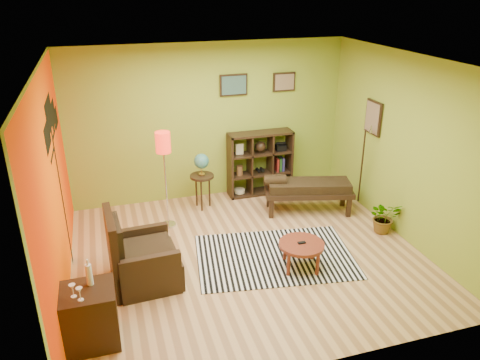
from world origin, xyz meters
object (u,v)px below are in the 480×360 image
object	(u,v)px
armchair	(140,262)
bench	(306,188)
coffee_table	(301,247)
side_cabinet	(90,316)
floor_lamp	(164,151)
cube_shelf	(261,163)
globe_table	(202,167)
potted_plant	(384,220)

from	to	relation	value
armchair	bench	size ratio (longest dim) A/B	0.66
coffee_table	side_cabinet	size ratio (longest dim) A/B	0.63
bench	floor_lamp	bearing A→B (deg)	175.45
cube_shelf	bench	xyz separation A→B (m)	(0.49, -0.97, -0.16)
armchair	globe_table	bearing A→B (deg)	56.70
cube_shelf	bench	world-z (taller)	cube_shelf
bench	potted_plant	distance (m)	1.38
coffee_table	side_cabinet	world-z (taller)	side_cabinet
globe_table	potted_plant	distance (m)	3.14
floor_lamp	potted_plant	world-z (taller)	floor_lamp
side_cabinet	globe_table	bearing A→B (deg)	56.74
side_cabinet	floor_lamp	distance (m)	2.90
bench	cube_shelf	bearing A→B (deg)	116.89
coffee_table	potted_plant	size ratio (longest dim) A/B	1.18
armchair	potted_plant	bearing A→B (deg)	3.71
globe_table	bench	distance (m)	1.84
side_cabinet	cube_shelf	bearing A→B (deg)	46.08
side_cabinet	potted_plant	world-z (taller)	side_cabinet
coffee_table	globe_table	distance (m)	2.46
floor_lamp	globe_table	world-z (taller)	floor_lamp
coffee_table	armchair	bearing A→B (deg)	172.12
coffee_table	armchair	world-z (taller)	armchair
coffee_table	side_cabinet	xyz separation A→B (m)	(-2.82, -0.68, 0.01)
floor_lamp	cube_shelf	distance (m)	2.16
side_cabinet	floor_lamp	size ratio (longest dim) A/B	0.62
floor_lamp	globe_table	bearing A→B (deg)	34.94
armchair	floor_lamp	distance (m)	1.86
side_cabinet	potted_plant	distance (m)	4.67
floor_lamp	bench	xyz separation A→B (m)	(2.38, -0.19, -0.86)
coffee_table	potted_plant	distance (m)	1.77
floor_lamp	cube_shelf	xyz separation A→B (m)	(1.88, 0.78, -0.70)
coffee_table	armchair	xyz separation A→B (m)	(-2.18, 0.30, -0.02)
side_cabinet	globe_table	world-z (taller)	globe_table
armchair	globe_table	distance (m)	2.38
coffee_table	floor_lamp	xyz separation A→B (m)	(-1.59, 1.77, 0.97)
armchair	side_cabinet	bearing A→B (deg)	-123.18
armchair	bench	xyz separation A→B (m)	(2.97, 1.28, 0.13)
potted_plant	armchair	bearing A→B (deg)	-176.29
floor_lamp	coffee_table	bearing A→B (deg)	-48.10
globe_table	floor_lamp	bearing A→B (deg)	-145.06
coffee_table	globe_table	bearing A→B (deg)	111.67
side_cabinet	cube_shelf	distance (m)	4.50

